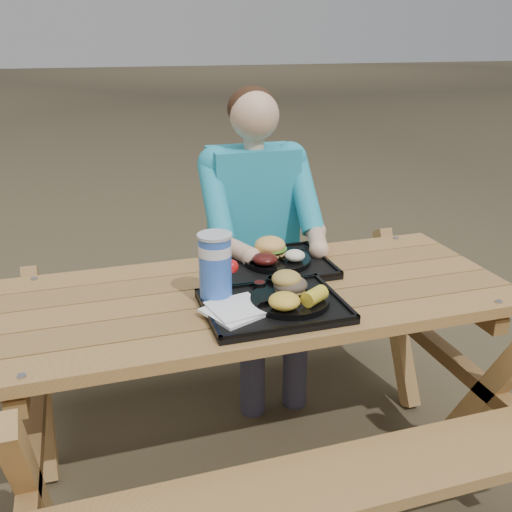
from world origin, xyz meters
name	(u,v)px	position (x,y,z in m)	size (l,w,h in m)	color
ground	(256,461)	(0.00, 0.00, 0.00)	(60.00, 60.00, 0.00)	#999999
picnic_table	(256,381)	(0.00, 0.00, 0.38)	(1.80, 1.49, 0.75)	#999999
tray_near	(273,307)	(0.01, -0.16, 0.76)	(0.45, 0.35, 0.02)	black
tray_far	(270,267)	(0.11, 0.17, 0.76)	(0.45, 0.35, 0.02)	black
plate_near	(290,300)	(0.06, -0.17, 0.78)	(0.26, 0.26, 0.02)	black
plate_far	(277,260)	(0.14, 0.18, 0.78)	(0.26, 0.26, 0.02)	black
napkin_stack	(235,310)	(-0.13, -0.18, 0.78)	(0.17, 0.17, 0.02)	white
soda_cup	(215,268)	(-0.16, -0.06, 0.88)	(0.11, 0.11, 0.22)	#184AB7
condiment_bbq	(260,286)	(0.00, -0.04, 0.78)	(0.05, 0.05, 0.03)	#310705
condiment_mustard	(274,282)	(0.06, -0.03, 0.79)	(0.06, 0.06, 0.03)	yellow
sandwich	(291,276)	(0.08, -0.12, 0.84)	(0.11, 0.11, 0.11)	gold
mac_cheese	(284,301)	(0.02, -0.24, 0.82)	(0.10, 0.10, 0.05)	yellow
corn_cob	(315,296)	(0.12, -0.23, 0.81)	(0.08, 0.08, 0.05)	yellow
cutlery_far	(225,269)	(-0.07, 0.17, 0.77)	(0.03, 0.17, 0.01)	black
burger	(270,241)	(0.13, 0.22, 0.84)	(0.12, 0.12, 0.11)	#F6B256
baked_beans	(265,259)	(0.08, 0.13, 0.81)	(0.09, 0.09, 0.04)	#46100E
potato_salad	(295,255)	(0.19, 0.13, 0.81)	(0.08, 0.08, 0.04)	white
diner	(254,254)	(0.18, 0.62, 0.64)	(0.48, 0.84, 1.28)	#1BC0B5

